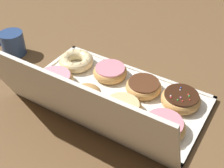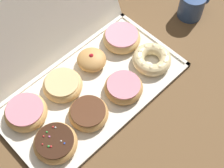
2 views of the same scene
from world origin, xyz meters
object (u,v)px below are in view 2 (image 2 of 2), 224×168
(pink_frosted_donut_7, at_px, (122,38))
(coffee_mug, at_px, (192,5))
(cruller_donut_3, at_px, (152,59))
(sprinkle_donut_0, at_px, (55,143))
(donut_box, at_px, (93,90))
(jelly_filled_donut_6, at_px, (92,60))
(pink_frosted_donut_2, at_px, (124,87))
(glazed_ring_donut_5, at_px, (63,85))
(chocolate_frosted_donut_1, at_px, (88,113))
(pink_frosted_donut_4, at_px, (26,112))

(pink_frosted_donut_7, distance_m, coffee_mug, 0.27)
(cruller_donut_3, bearing_deg, sprinkle_donut_0, -179.38)
(donut_box, height_order, sprinkle_donut_0, sprinkle_donut_0)
(pink_frosted_donut_7, height_order, coffee_mug, coffee_mug)
(pink_frosted_donut_7, bearing_deg, cruller_donut_3, -86.85)
(donut_box, height_order, cruller_donut_3, cruller_donut_3)
(cruller_donut_3, relative_size, jelly_filled_donut_6, 1.33)
(pink_frosted_donut_2, xyz_separation_m, glazed_ring_donut_5, (-0.12, 0.13, 0.00))
(chocolate_frosted_donut_1, height_order, cruller_donut_3, cruller_donut_3)
(pink_frosted_donut_4, relative_size, jelly_filled_donut_6, 1.34)
(pink_frosted_donut_2, xyz_separation_m, jelly_filled_donut_6, (-0.00, 0.14, 0.00))
(donut_box, distance_m, chocolate_frosted_donut_1, 0.09)
(cruller_donut_3, bearing_deg, pink_frosted_donut_2, -175.87)
(pink_frosted_donut_2, distance_m, cruller_donut_3, 0.13)
(sprinkle_donut_0, distance_m, chocolate_frosted_donut_1, 0.12)
(cruller_donut_3, height_order, glazed_ring_donut_5, cruller_donut_3)
(donut_box, bearing_deg, glazed_ring_donut_5, 134.17)
(sprinkle_donut_0, xyz_separation_m, chocolate_frosted_donut_1, (0.12, 0.00, -0.00))
(jelly_filled_donut_6, relative_size, coffee_mug, 0.86)
(sprinkle_donut_0, bearing_deg, pink_frosted_donut_4, 90.50)
(glazed_ring_donut_5, distance_m, jelly_filled_donut_6, 0.12)
(cruller_donut_3, distance_m, pink_frosted_donut_7, 0.12)
(chocolate_frosted_donut_1, relative_size, coffee_mug, 1.07)
(pink_frosted_donut_2, bearing_deg, jelly_filled_donut_6, 90.50)
(jelly_filled_donut_6, distance_m, coffee_mug, 0.40)
(donut_box, bearing_deg, coffee_mug, -1.18)
(chocolate_frosted_donut_1, xyz_separation_m, pink_frosted_donut_2, (0.13, -0.01, 0.00))
(pink_frosted_donut_2, relative_size, cruller_donut_3, 0.95)
(glazed_ring_donut_5, bearing_deg, pink_frosted_donut_2, -47.00)
(donut_box, relative_size, jelly_filled_donut_6, 6.16)
(chocolate_frosted_donut_1, distance_m, glazed_ring_donut_5, 0.12)
(donut_box, height_order, chocolate_frosted_donut_1, chocolate_frosted_donut_1)
(donut_box, relative_size, pink_frosted_donut_2, 4.89)
(coffee_mug, bearing_deg, pink_frosted_donut_7, 164.28)
(sprinkle_donut_0, relative_size, coffee_mug, 1.12)
(donut_box, distance_m, glazed_ring_donut_5, 0.09)
(cruller_donut_3, xyz_separation_m, coffee_mug, (0.26, 0.05, 0.02))
(pink_frosted_donut_2, bearing_deg, pink_frosted_donut_4, 152.07)
(glazed_ring_donut_5, bearing_deg, donut_box, -45.83)
(chocolate_frosted_donut_1, xyz_separation_m, pink_frosted_donut_4, (-0.12, 0.12, 0.00))
(donut_box, bearing_deg, chocolate_frosted_donut_1, -139.26)
(donut_box, distance_m, pink_frosted_donut_2, 0.09)
(pink_frosted_donut_2, height_order, cruller_donut_3, cruller_donut_3)
(sprinkle_donut_0, xyz_separation_m, glazed_ring_donut_5, (0.13, 0.12, -0.00))
(pink_frosted_donut_7, xyz_separation_m, coffee_mug, (0.26, -0.07, 0.01))
(donut_box, xyz_separation_m, jelly_filled_donut_6, (0.06, 0.07, 0.03))
(cruller_donut_3, relative_size, pink_frosted_donut_4, 1.00)
(glazed_ring_donut_5, bearing_deg, sprinkle_donut_0, -135.89)
(glazed_ring_donut_5, bearing_deg, pink_frosted_donut_7, 0.65)
(coffee_mug, bearing_deg, jelly_filled_donut_6, 168.86)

